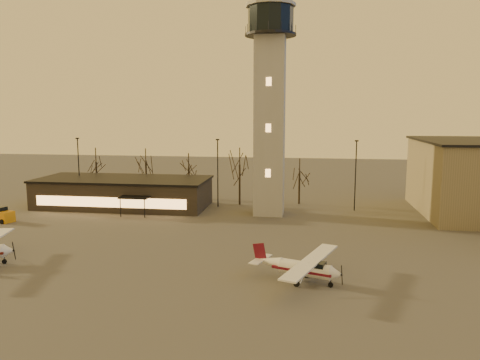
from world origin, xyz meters
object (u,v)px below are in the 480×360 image
object	(u,v)px
control_tower	(270,95)
cessna_front	(307,272)
service_cart	(2,216)
terminal	(124,192)

from	to	relation	value
control_tower	cessna_front	size ratio (longest dim) A/B	3.14
service_cart	control_tower	bearing A→B (deg)	32.77
cessna_front	terminal	bearing A→B (deg)	153.81
control_tower	cessna_front	world-z (taller)	control_tower
control_tower	terminal	bearing A→B (deg)	174.85
cessna_front	service_cart	size ratio (longest dim) A/B	3.06
terminal	cessna_front	bearing A→B (deg)	-45.65
control_tower	cessna_front	xyz separation A→B (m)	(5.35, -26.00, -15.33)
terminal	service_cart	world-z (taller)	terminal
control_tower	terminal	size ratio (longest dim) A/B	1.28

